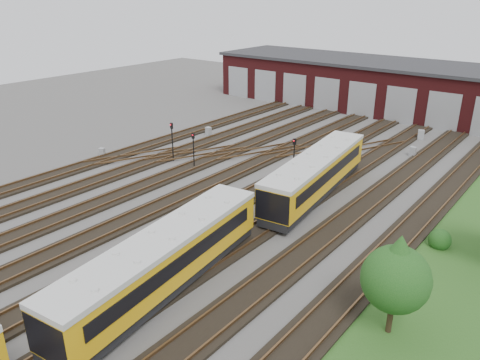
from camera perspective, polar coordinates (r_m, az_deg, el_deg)
The scene contains 15 objects.
ground at distance 34.55m, azimuth -6.92°, elevation -4.00°, with size 120.00×120.00×0.00m, color #494744.
track_network at distance 34.98m, azimuth -6.44°, elevation -3.43°, with size 30.40×70.00×0.33m.
maintenance_shed at distance 66.53m, azimuth 18.44°, elevation 10.74°, with size 51.00×12.50×6.35m.
metro_train at distance 25.37m, azimuth -9.29°, elevation -9.66°, with size 4.46×46.91×3.04m.
signal_mast_0 at distance 42.41m, azimuth -5.70°, elevation 4.15°, with size 0.28×0.27×3.28m.
signal_mast_1 at distance 44.40m, azimuth -8.28°, elevation 5.21°, with size 0.31×0.29×3.71m.
signal_mast_2 at distance 36.61m, azimuth 7.44°, elevation 0.50°, with size 0.26×0.25×2.69m.
signal_mast_3 at distance 40.74m, azimuth 6.61°, elevation 3.40°, with size 0.29×0.27×3.33m.
relay_cabinet_0 at distance 47.55m, azimuth -16.46°, elevation 3.24°, with size 0.53×0.44×0.88m, color #979A9C.
relay_cabinet_1 at distance 52.57m, azimuth -3.87°, elevation 5.94°, with size 0.57×0.48×0.95m, color #979A9C.
relay_cabinet_2 at distance 36.53m, azimuth -2.55°, elevation -1.58°, with size 0.53×0.44×0.88m, color #979A9C.
relay_cabinet_3 at distance 54.73m, azimuth 21.19°, elevation 5.18°, with size 0.63×0.52×1.04m, color #979A9C.
relay_cabinet_4 at distance 48.79m, azimuth 20.31°, elevation 3.27°, with size 0.57×0.47×0.95m, color #979A9C.
tree_3 at distance 22.58m, azimuth 18.57°, elevation -10.58°, with size 3.16×3.16×5.24m.
bush_0 at distance 32.25m, azimuth 23.23°, elevation -6.39°, with size 1.41×1.41×1.41m, color #144614.
Camera 1 is at (22.36, -21.53, 15.16)m, focal length 35.00 mm.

